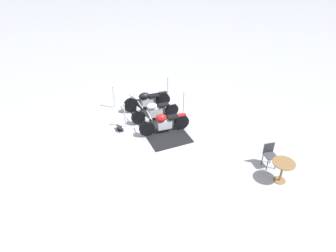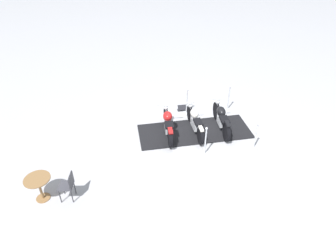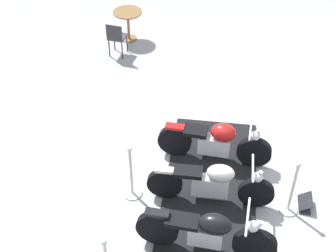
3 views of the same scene
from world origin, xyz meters
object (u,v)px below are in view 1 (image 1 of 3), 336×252
object	(u,v)px
motorcycle_black	(147,100)
stanchion_left_mid	(184,108)
motorcycle_maroon	(164,123)
info_placard	(120,129)
cafe_chair_near_table	(270,153)
stanchion_left_front	(168,91)
motorcycle_cream	(155,111)
cafe_table	(283,167)
stanchion_right_mid	(125,120)
stanchion_right_front	(114,100)

from	to	relation	value
motorcycle_black	stanchion_left_mid	xyz separation A→B (m)	(0.90, 1.50, -0.16)
motorcycle_maroon	stanchion_left_mid	world-z (taller)	stanchion_left_mid
motorcycle_black	motorcycle_maroon	size ratio (longest dim) A/B	1.03
info_placard	cafe_chair_near_table	distance (m)	6.07
motorcycle_maroon	stanchion_left_front	bearing A→B (deg)	-112.14
info_placard	motorcycle_cream	bearing A→B (deg)	-85.71
motorcycle_black	motorcycle_cream	world-z (taller)	motorcycle_black
cafe_table	motorcycle_cream	bearing A→B (deg)	-148.76
info_placard	stanchion_left_front	bearing A→B (deg)	-57.34
info_placard	cafe_chair_near_table	xyz separation A→B (m)	(3.86, 4.66, 0.47)
stanchion_right_mid	stanchion_left_mid	xyz separation A→B (m)	(-0.27, 2.73, -0.02)
stanchion_right_front	stanchion_left_front	xyz separation A→B (m)	(-0.27, 2.73, -0.06)
cafe_chair_near_table	motorcycle_cream	bearing A→B (deg)	-140.21
cafe_chair_near_table	stanchion_left_front	bearing A→B (deg)	-159.92
motorcycle_cream	info_placard	size ratio (longest dim) A/B	5.15
stanchion_right_mid	motorcycle_cream	bearing A→B (deg)	95.57
motorcycle_black	stanchion_left_mid	size ratio (longest dim) A/B	1.95
motorcycle_cream	stanchion_right_front	bearing A→B (deg)	-54.06
motorcycle_black	motorcycle_cream	distance (m)	1.05
motorcycle_maroon	cafe_table	xyz separation A→B (m)	(3.92, 2.90, 0.10)
stanchion_left_front	stanchion_right_mid	bearing A→B (deg)	-50.84
motorcycle_cream	stanchion_right_mid	distance (m)	1.34
motorcycle_maroon	stanchion_right_mid	bearing A→B (deg)	-33.86
stanchion_left_mid	cafe_table	size ratio (longest dim) A/B	1.44
motorcycle_black	cafe_table	distance (m)	6.75
stanchion_right_mid	stanchion_left_front	bearing A→B (deg)	129.16
stanchion_left_mid	cafe_chair_near_table	xyz separation A→B (m)	(4.28, 1.65, 0.19)
info_placard	stanchion_right_front	bearing A→B (deg)	-8.45
motorcycle_black	stanchion_right_front	size ratio (longest dim) A/B	1.94
motorcycle_maroon	stanchion_right_front	distance (m)	3.16
motorcycle_maroon	stanchion_left_mid	distance (m)	1.76
stanchion_left_mid	stanchion_left_front	size ratio (longest dim) A/B	1.05
stanchion_left_mid	cafe_table	world-z (taller)	stanchion_left_mid
cafe_table	cafe_chair_near_table	world-z (taller)	cafe_chair_near_table
stanchion_right_mid	cafe_chair_near_table	xyz separation A→B (m)	(4.01, 4.38, 0.17)
stanchion_left_mid	stanchion_left_front	xyz separation A→B (m)	(-1.81, -0.18, 0.01)
info_placard	cafe_table	distance (m)	6.59
motorcycle_black	cafe_chair_near_table	world-z (taller)	motorcycle_black
motorcycle_cream	cafe_chair_near_table	world-z (taller)	motorcycle_cream
stanchion_left_mid	cafe_table	xyz separation A→B (m)	(5.09, 1.60, 0.25)
stanchion_right_front	stanchion_left_mid	bearing A→B (deg)	62.00
stanchion_left_mid	info_placard	xyz separation A→B (m)	(0.42, -3.01, -0.28)
stanchion_left_front	info_placard	distance (m)	3.61
cafe_chair_near_table	motorcycle_maroon	bearing A→B (deg)	-133.09
stanchion_right_front	cafe_chair_near_table	xyz separation A→B (m)	(5.82, 4.56, 0.12)
stanchion_right_mid	cafe_table	world-z (taller)	stanchion_right_mid
motorcycle_maroon	stanchion_right_mid	world-z (taller)	stanchion_right_mid
stanchion_right_mid	cafe_table	size ratio (longest dim) A/B	1.46
motorcycle_black	cafe_table	world-z (taller)	motorcycle_black
cafe_table	stanchion_right_front	bearing A→B (deg)	-145.81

